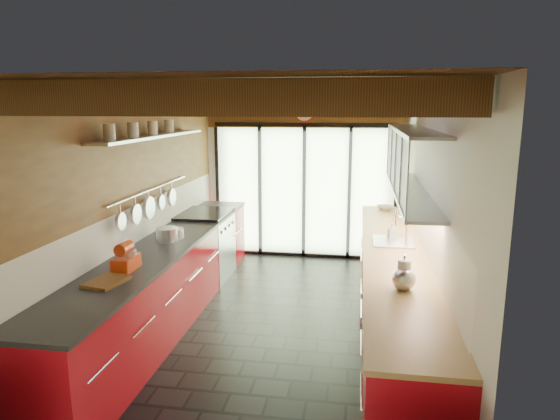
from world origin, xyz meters
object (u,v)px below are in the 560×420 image
object	(u,v)px
soap_bottle	(392,231)
bowl	(385,208)
kettle	(404,278)
stand_mixer	(126,258)
paper_towel	(404,275)

from	to	relation	value
soap_bottle	bowl	size ratio (longest dim) A/B	0.76
kettle	soap_bottle	distance (m)	1.66
stand_mixer	soap_bottle	xyz separation A→B (m)	(2.54, 1.53, -0.02)
stand_mixer	paper_towel	size ratio (longest dim) A/B	1.01
stand_mixer	soap_bottle	distance (m)	2.97
stand_mixer	bowl	bearing A→B (deg)	51.83
kettle	paper_towel	world-z (taller)	paper_towel
stand_mixer	kettle	bearing A→B (deg)	-2.94
bowl	kettle	bearing A→B (deg)	-90.00
stand_mixer	kettle	size ratio (longest dim) A/B	1.11
paper_towel	bowl	bearing A→B (deg)	90.00
stand_mixer	paper_towel	bearing A→B (deg)	-2.57
kettle	soap_bottle	xyz separation A→B (m)	(0.00, 1.66, -0.01)
stand_mixer	paper_towel	world-z (taller)	paper_towel
soap_bottle	kettle	bearing A→B (deg)	-90.00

